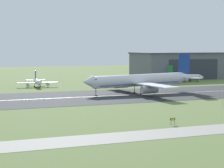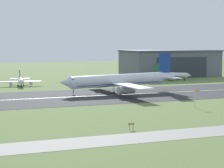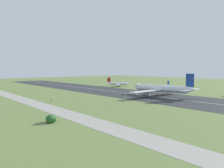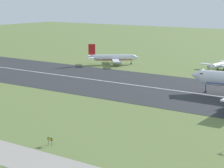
{
  "view_description": "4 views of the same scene",
  "coord_description": "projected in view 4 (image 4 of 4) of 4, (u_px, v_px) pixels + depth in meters",
  "views": [
    {
      "loc": [
        -61.79,
        -55.65,
        18.87
      ],
      "look_at": [
        -11.84,
        65.41,
        8.33
      ],
      "focal_mm": 70.0,
      "sensor_mm": 36.0,
      "label": 1
    },
    {
      "loc": [
        -49.9,
        -59.53,
        21.54
      ],
      "look_at": [
        -0.02,
        68.4,
        8.43
      ],
      "focal_mm": 70.0,
      "sensor_mm": 36.0,
      "label": 2
    },
    {
      "loc": [
        114.48,
        -18.24,
        20.13
      ],
      "look_at": [
        5.68,
        75.2,
        9.9
      ],
      "focal_mm": 35.0,
      "sensor_mm": 36.0,
      "label": 3
    },
    {
      "loc": [
        57.6,
        -29.32,
        32.06
      ],
      "look_at": [
        -12.39,
        69.89,
        8.03
      ],
      "focal_mm": 70.0,
      "sensor_mm": 36.0,
      "label": 4
    }
  ],
  "objects": [
    {
      "name": "ground_plane",
      "position": [
        114.0,
        134.0,
        104.78
      ],
      "size": [
        717.21,
        717.21,
        0.0
      ],
      "primitive_type": "plane",
      "color": "olive"
    },
    {
      "name": "runway_strip",
      "position": [
        203.0,
        94.0,
        147.25
      ],
      "size": [
        477.21,
        50.4,
        0.06
      ],
      "primitive_type": "cube",
      "color": "#2B2D30",
      "rests_on": "ground_plane"
    },
    {
      "name": "runway_centreline",
      "position": [
        203.0,
        94.0,
        147.24
      ],
      "size": [
        429.49,
        0.7,
        0.01
      ],
      "primitive_type": "cube",
      "color": "silver",
      "rests_on": "runway_strip"
    },
    {
      "name": "taxiway_road",
      "position": [
        43.0,
        164.0,
        85.41
      ],
      "size": [
        357.9,
        10.4,
        0.05
      ],
      "primitive_type": "cube",
      "color": "gray",
      "rests_on": "ground_plane"
    },
    {
      "name": "airplane_parked_west",
      "position": [
        113.0,
        58.0,
        213.28
      ],
      "size": [
        24.4,
        23.55,
        10.04
      ],
      "color": "silver",
      "rests_on": "ground_plane"
    },
    {
      "name": "airplane_parked_centre",
      "position": [
        221.0,
        65.0,
        195.48
      ],
      "size": [
        19.99,
        20.44,
        7.9
      ],
      "color": "silver",
      "rests_on": "ground_plane"
    },
    {
      "name": "runway_sign",
      "position": [
        50.0,
        140.0,
        96.37
      ],
      "size": [
        1.36,
        0.13,
        1.69
      ],
      "color": "#4C4C51",
      "rests_on": "ground_plane"
    }
  ]
}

